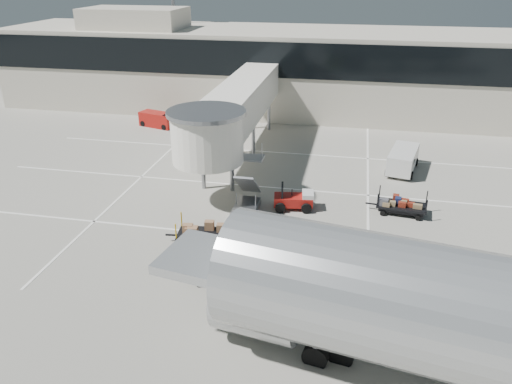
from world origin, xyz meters
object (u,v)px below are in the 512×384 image
(box_cart_near, at_px, (222,271))
(ground_worker, at_px, (265,278))
(box_cart_far, at_px, (207,234))
(minivan, at_px, (403,158))
(suitcase_cart, at_px, (400,205))
(baggage_tug, at_px, (294,200))
(belt_loader, at_px, (158,120))

(box_cart_near, bearing_deg, ground_worker, -26.88)
(box_cart_far, distance_m, minivan, 17.23)
(suitcase_cart, bearing_deg, baggage_tug, -168.32)
(baggage_tug, bearing_deg, suitcase_cart, -2.83)
(box_cart_far, xyz_separation_m, minivan, (11.17, 13.11, 0.42))
(box_cart_near, distance_m, minivan, 18.91)
(baggage_tug, relative_size, box_cart_near, 0.73)
(ground_worker, bearing_deg, baggage_tug, 73.77)
(box_cart_far, relative_size, belt_loader, 1.00)
(box_cart_far, relative_size, minivan, 0.84)
(box_cart_near, bearing_deg, suitcase_cart, 37.87)
(minivan, bearing_deg, belt_loader, 174.66)
(baggage_tug, distance_m, belt_loader, 20.95)
(baggage_tug, height_order, suitcase_cart, baggage_tug)
(ground_worker, bearing_deg, belt_loader, 106.15)
(suitcase_cart, relative_size, box_cart_far, 0.96)
(suitcase_cart, distance_m, ground_worker, 11.84)
(box_cart_near, bearing_deg, box_cart_far, 110.28)
(suitcase_cart, relative_size, belt_loader, 0.96)
(baggage_tug, bearing_deg, box_cart_far, -136.69)
(box_cart_near, xyz_separation_m, box_cart_far, (-1.77, 3.29, 0.03))
(belt_loader, bearing_deg, suitcase_cart, -16.80)
(belt_loader, bearing_deg, baggage_tug, -27.95)
(suitcase_cart, height_order, belt_loader, belt_loader)
(ground_worker, bearing_deg, box_cart_near, 145.70)
(baggage_tug, xyz_separation_m, suitcase_cart, (6.43, 0.59, -0.04))
(minivan, distance_m, belt_loader, 22.94)
(belt_loader, bearing_deg, ground_worker, -41.64)
(box_cart_near, distance_m, box_cart_far, 3.74)
(box_cart_far, xyz_separation_m, ground_worker, (4.01, -4.06, 0.38))
(suitcase_cart, bearing_deg, minivan, 91.82)
(ground_worker, bearing_deg, box_cart_far, 119.27)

